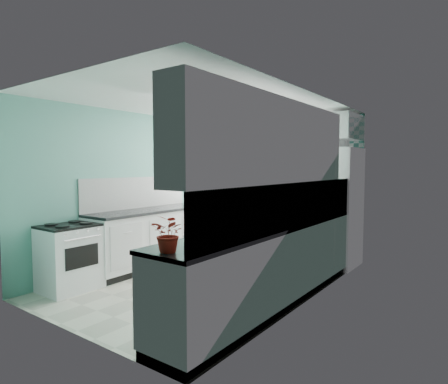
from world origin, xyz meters
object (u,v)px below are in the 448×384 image
Objects in this scene: fridge at (331,207)px; sink at (310,216)px; stove at (70,256)px; potted_plant at (169,234)px; ceiling_light at (171,110)px; microwave at (332,140)px; fruit_bowl at (202,240)px.

sink is at bearing -85.70° from fridge.
stove is 2.77× the size of potted_plant.
sink is (0.09, -1.08, -0.03)m from fridge.
stove is at bearing -150.30° from ceiling_light.
stove is (-1.20, -0.68, -1.88)m from ceiling_light.
microwave is (1.11, 2.60, -0.27)m from ceiling_light.
fridge is 2.26× the size of stove.
sink is (1.20, 1.51, -1.39)m from ceiling_light.
stove is 2.55m from potted_plant.
sink reaches higher than stove.
fruit_bowl is (1.20, -0.85, -1.35)m from ceiling_light.
sink is 2.78m from potted_plant.
potted_plant is (2.40, -0.58, 0.65)m from stove.
sink is 1.22× the size of microwave.
sink is at bearing 39.10° from stove.
stove is 3.29m from sink.
fridge is 6.40× the size of fruit_bowl.
ceiling_light is 2.84m from microwave.
ceiling_light is at bearing -127.62° from sink.
stove is at bearing 166.39° from potted_plant.
fruit_bowl is 0.43m from potted_plant.
ceiling_light is at bearing 64.39° from microwave.
microwave is (0.00, 0.00, 1.09)m from fridge.
ceiling_light reaches higher than sink.
fruit_bowl is (0.09, -3.45, 0.02)m from fridge.
potted_plant reaches higher than stove.
ceiling_light reaches higher than stove.
potted_plant is (1.20, -1.26, -1.23)m from ceiling_light.
microwave is at bearing 91.34° from potted_plant.
ceiling_light is 3.13m from fridge.
fruit_bowl is at bearing -89.18° from sink.
fridge is 3.35× the size of sink.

